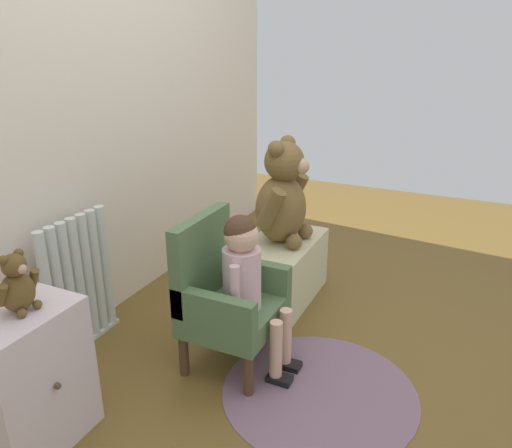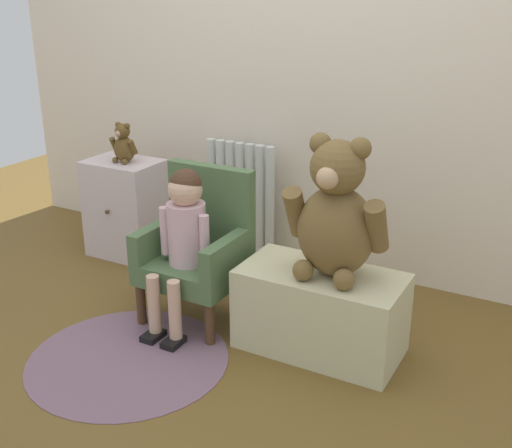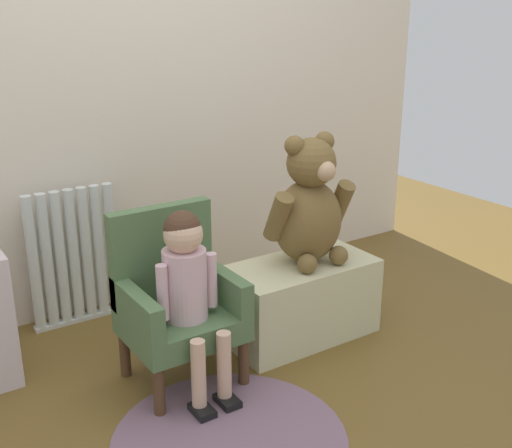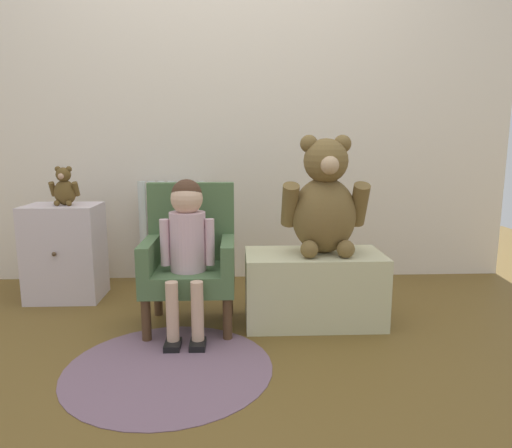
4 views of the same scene
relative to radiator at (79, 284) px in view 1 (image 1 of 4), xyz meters
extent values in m
plane|color=brown|center=(0.32, -1.11, -0.33)|extent=(6.00, 6.00, 0.00)
cube|color=beige|center=(0.32, 0.13, 0.87)|extent=(3.80, 0.05, 2.40)
cylinder|color=silver|center=(-0.19, 0.00, 0.01)|extent=(0.05, 0.05, 0.64)
cylinder|color=silver|center=(-0.12, 0.00, 0.01)|extent=(0.05, 0.05, 0.64)
cylinder|color=silver|center=(-0.06, 0.00, 0.01)|extent=(0.05, 0.05, 0.64)
cylinder|color=silver|center=(0.00, 0.00, 0.01)|extent=(0.05, 0.05, 0.64)
cylinder|color=silver|center=(0.06, 0.00, 0.01)|extent=(0.05, 0.05, 0.64)
cylinder|color=silver|center=(0.12, 0.00, 0.01)|extent=(0.05, 0.05, 0.64)
cylinder|color=silver|center=(0.19, 0.00, 0.01)|extent=(0.05, 0.05, 0.64)
cube|color=silver|center=(0.00, 0.00, -0.32)|extent=(0.43, 0.05, 0.02)
cube|color=silver|center=(-0.58, -0.29, -0.05)|extent=(0.41, 0.29, 0.55)
sphere|color=#4C3823|center=(-0.58, -0.45, -0.02)|extent=(0.02, 0.02, 0.02)
cube|color=#4C6A41|center=(0.18, -0.74, -0.08)|extent=(0.44, 0.39, 0.10)
cube|color=#4C6A41|center=(0.18, -0.58, 0.17)|extent=(0.44, 0.06, 0.40)
cube|color=#4C6A41|center=(-0.01, -0.74, 0.04)|extent=(0.06, 0.39, 0.14)
cube|color=#4C6A41|center=(0.37, -0.74, 0.04)|extent=(0.06, 0.39, 0.14)
cylinder|color=#4C331E|center=(0.00, -0.90, -0.23)|extent=(0.04, 0.04, 0.20)
cylinder|color=#4C331E|center=(0.37, -0.90, -0.23)|extent=(0.04, 0.04, 0.20)
cylinder|color=#4C331E|center=(0.00, -0.58, -0.23)|extent=(0.04, 0.04, 0.20)
cylinder|color=#4C331E|center=(0.37, -0.58, -0.23)|extent=(0.04, 0.04, 0.20)
cylinder|color=beige|center=(0.18, -0.78, 0.11)|extent=(0.17, 0.17, 0.28)
sphere|color=#D8AD8E|center=(0.18, -0.78, 0.32)|extent=(0.15, 0.15, 0.15)
sphere|color=#472D1E|center=(0.18, -0.78, 0.33)|extent=(0.14, 0.14, 0.14)
cylinder|color=#D8AD8E|center=(0.13, -0.97, -0.16)|extent=(0.06, 0.06, 0.27)
cube|color=black|center=(0.13, -0.99, -0.31)|extent=(0.07, 0.11, 0.03)
cylinder|color=#D8AD8E|center=(0.24, -0.97, -0.16)|extent=(0.06, 0.06, 0.27)
cube|color=black|center=(0.24, -0.99, -0.31)|extent=(0.07, 0.11, 0.03)
cylinder|color=beige|center=(0.08, -0.80, 0.11)|extent=(0.04, 0.04, 0.22)
cylinder|color=beige|center=(0.29, -0.80, 0.11)|extent=(0.04, 0.04, 0.22)
cube|color=beige|center=(0.80, -0.71, -0.15)|extent=(0.68, 0.35, 0.36)
ellipsoid|color=brown|center=(0.84, -0.69, 0.22)|extent=(0.32, 0.27, 0.37)
sphere|color=brown|center=(0.84, -0.70, 0.49)|extent=(0.22, 0.22, 0.22)
sphere|color=tan|center=(0.84, -0.80, 0.47)|extent=(0.09, 0.09, 0.09)
sphere|color=brown|center=(0.76, -0.69, 0.57)|extent=(0.09, 0.09, 0.09)
sphere|color=brown|center=(0.93, -0.69, 0.57)|extent=(0.09, 0.09, 0.09)
cylinder|color=brown|center=(0.67, -0.70, 0.27)|extent=(0.08, 0.16, 0.23)
cylinder|color=brown|center=(1.01, -0.70, 0.27)|extent=(0.08, 0.16, 0.23)
sphere|color=brown|center=(0.76, -0.81, 0.07)|extent=(0.09, 0.09, 0.09)
sphere|color=brown|center=(0.93, -0.81, 0.07)|extent=(0.09, 0.09, 0.09)
ellipsoid|color=brown|center=(-0.55, -0.30, 0.29)|extent=(0.12, 0.10, 0.14)
sphere|color=brown|center=(-0.55, -0.31, 0.40)|extent=(0.08, 0.08, 0.08)
sphere|color=tan|center=(-0.55, -0.34, 0.39)|extent=(0.03, 0.03, 0.03)
sphere|color=brown|center=(-0.58, -0.30, 0.43)|extent=(0.03, 0.03, 0.03)
sphere|color=brown|center=(-0.52, -0.30, 0.43)|extent=(0.03, 0.03, 0.03)
cylinder|color=brown|center=(-0.62, -0.31, 0.32)|extent=(0.03, 0.06, 0.09)
cylinder|color=brown|center=(-0.49, -0.31, 0.32)|extent=(0.03, 0.06, 0.09)
sphere|color=brown|center=(-0.58, -0.34, 0.24)|extent=(0.03, 0.03, 0.03)
sphere|color=brown|center=(-0.52, -0.34, 0.24)|extent=(0.03, 0.03, 0.03)
cylinder|color=slate|center=(0.14, -1.17, -0.32)|extent=(0.84, 0.84, 0.01)
camera|label=1|loc=(-1.56, -1.67, 1.11)|focal=35.00mm
camera|label=2|loc=(1.71, -2.93, 1.16)|focal=45.00mm
camera|label=3|loc=(-0.83, -2.80, 1.13)|focal=45.00mm
camera|label=4|loc=(0.42, -2.90, 0.57)|focal=32.00mm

